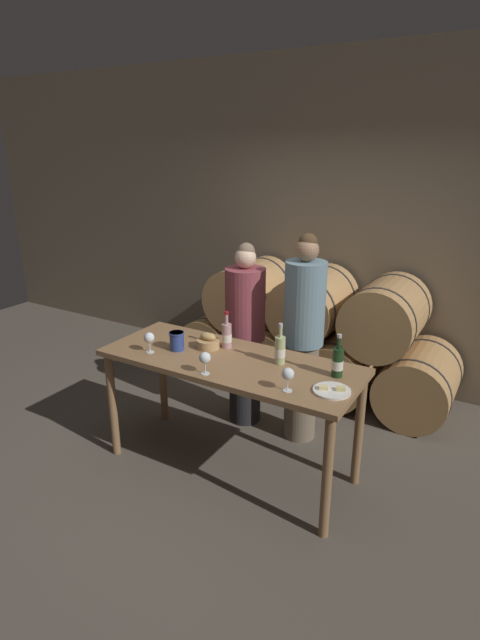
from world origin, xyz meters
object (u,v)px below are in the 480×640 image
object	(u,v)px
blue_crock	(177,340)
wine_glass_far_left	(149,338)
wine_glass_left	(205,358)
person_right	(303,339)
wine_bottle_rose	(227,335)
cheese_plate	(332,390)
bread_basket	(208,342)
wine_glass_center	(288,374)
tasting_table	(230,373)
wine_bottle_red	(338,362)
person_left	(245,335)
wine_bottle_white	(280,350)

from	to	relation	value
blue_crock	wine_glass_far_left	size ratio (longest dim) A/B	0.90
blue_crock	wine_glass_left	world-z (taller)	wine_glass_left
person_right	wine_glass_far_left	bearing A→B (deg)	-133.96
wine_bottle_rose	blue_crock	bearing A→B (deg)	-142.52
cheese_plate	wine_glass_left	bearing A→B (deg)	-167.26
bread_basket	wine_glass_center	size ratio (longest dim) A/B	1.11
wine_glass_far_left	bread_basket	bearing A→B (deg)	41.85
blue_crock	cheese_plate	world-z (taller)	blue_crock
cheese_plate	bread_basket	bearing A→B (deg)	169.36
blue_crock	wine_glass_center	size ratio (longest dim) A/B	0.90
wine_bottle_rose	cheese_plate	size ratio (longest dim) A/B	1.21
tasting_table	wine_glass_center	xyz separation A→B (m)	(0.56, -0.23, 0.22)
wine_glass_center	wine_bottle_red	bearing A→B (deg)	61.52
person_right	wine_glass_center	xyz separation A→B (m)	(0.29, -0.91, 0.13)
tasting_table	person_right	xyz separation A→B (m)	(0.27, 0.68, 0.09)
wine_glass_left	wine_bottle_red	bearing A→B (deg)	28.10
wine_glass_left	cheese_plate	bearing A→B (deg)	12.74
cheese_plate	wine_glass_center	distance (m)	0.29
wine_bottle_red	wine_glass_left	size ratio (longest dim) A/B	1.91
wine_bottle_red	wine_bottle_rose	distance (m)	0.89
person_right	cheese_plate	distance (m)	0.95
cheese_plate	wine_bottle_rose	bearing A→B (deg)	163.58
tasting_table	person_left	xyz separation A→B (m)	(-0.26, 0.68, 0.02)
person_right	wine_glass_left	size ratio (longest dim) A/B	11.14
person_left	wine_bottle_white	xyz separation A→B (m)	(0.60, -0.56, 0.19)
wine_bottle_white	cheese_plate	world-z (taller)	wine_bottle_white
wine_glass_left	tasting_table	bearing A→B (deg)	87.59
bread_basket	wine_glass_left	world-z (taller)	wine_glass_left
wine_glass_far_left	wine_glass_center	distance (m)	1.13
person_left	wine_bottle_rose	bearing A→B (deg)	-75.40
person_left	wine_bottle_white	distance (m)	0.85
wine_bottle_red	person_right	bearing A→B (deg)	131.00
tasting_table	wine_bottle_white	world-z (taller)	wine_bottle_white
wine_glass_left	wine_bottle_rose	bearing A→B (deg)	104.46
tasting_table	wine_bottle_white	distance (m)	0.42
tasting_table	wine_bottle_white	bearing A→B (deg)	18.96
bread_basket	wine_glass_left	distance (m)	0.45
wine_glass_center	wine_bottle_rose	bearing A→B (deg)	149.83
wine_glass_far_left	tasting_table	bearing A→B (deg)	18.67
person_left	cheese_plate	bearing A→B (deg)	-36.15
person_right	cheese_plate	bearing A→B (deg)	-55.59
bread_basket	blue_crock	bearing A→B (deg)	-140.43
wine_bottle_rose	wine_bottle_white	bearing A→B (deg)	-6.93
wine_glass_far_left	wine_glass_left	size ratio (longest dim) A/B	1.00
wine_bottle_red	wine_glass_far_left	size ratio (longest dim) A/B	1.91
wine_bottle_white	blue_crock	size ratio (longest dim) A/B	2.12
wine_bottle_white	wine_bottle_rose	xyz separation A→B (m)	(-0.47, 0.06, -0.00)
wine_bottle_white	bread_basket	distance (m)	0.59
person_left	cheese_plate	distance (m)	1.33
wine_glass_left	wine_glass_center	bearing A→B (deg)	5.68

